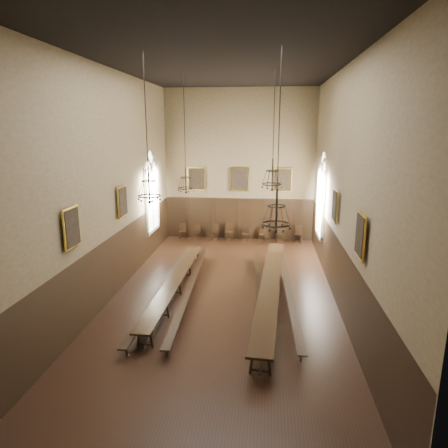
% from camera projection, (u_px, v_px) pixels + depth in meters
% --- Properties ---
extents(floor, '(9.00, 18.00, 0.02)m').
position_uv_depth(floor, '(223.00, 298.00, 16.24)').
color(floor, black).
rests_on(floor, ground).
extents(ceiling, '(9.00, 18.00, 0.02)m').
position_uv_depth(ceiling, '(223.00, 61.00, 14.11)').
color(ceiling, black).
rests_on(ceiling, ground).
extents(wall_back, '(9.00, 0.02, 9.00)m').
position_uv_depth(wall_back, '(239.00, 166.00, 23.88)').
color(wall_back, '#7B6B4C').
rests_on(wall_back, ground).
extents(wall_front, '(9.00, 0.02, 9.00)m').
position_uv_depth(wall_front, '(163.00, 269.00, 6.47)').
color(wall_front, '#7B6B4C').
rests_on(wall_front, ground).
extents(wall_left, '(0.02, 18.00, 9.00)m').
position_uv_depth(wall_left, '(109.00, 186.00, 15.64)').
color(wall_left, '#7B6B4C').
rests_on(wall_left, ground).
extents(wall_right, '(0.02, 18.00, 9.00)m').
position_uv_depth(wall_right, '(345.00, 190.00, 14.71)').
color(wall_right, '#7B6B4C').
rests_on(wall_right, ground).
extents(wainscot_panelling, '(9.00, 18.00, 2.50)m').
position_uv_depth(wainscot_panelling, '(223.00, 268.00, 15.94)').
color(wainscot_panelling, black).
rests_on(wainscot_panelling, floor).
extents(table_left, '(0.71, 9.12, 0.71)m').
position_uv_depth(table_left, '(175.00, 287.00, 16.42)').
color(table_left, black).
rests_on(table_left, floor).
extents(table_right, '(1.42, 10.82, 0.84)m').
position_uv_depth(table_right, '(270.00, 292.00, 15.74)').
color(table_right, black).
rests_on(table_right, floor).
extents(bench_left_outer, '(0.38, 10.03, 0.45)m').
position_uv_depth(bench_left_outer, '(164.00, 288.00, 16.50)').
color(bench_left_outer, black).
rests_on(bench_left_outer, floor).
extents(bench_left_inner, '(0.71, 9.87, 0.44)m').
position_uv_depth(bench_left_inner, '(190.00, 289.00, 16.40)').
color(bench_left_inner, black).
rests_on(bench_left_inner, floor).
extents(bench_right_inner, '(0.73, 9.64, 0.43)m').
position_uv_depth(bench_right_inner, '(260.00, 292.00, 16.08)').
color(bench_right_inner, black).
rests_on(bench_right_inner, floor).
extents(bench_right_outer, '(0.64, 9.89, 0.45)m').
position_uv_depth(bench_right_outer, '(288.00, 291.00, 16.14)').
color(bench_right_outer, black).
rests_on(bench_right_outer, floor).
extents(chair_0, '(0.46, 0.46, 0.93)m').
position_uv_depth(chair_0, '(183.00, 234.00, 24.83)').
color(chair_0, black).
rests_on(chair_0, floor).
extents(chair_1, '(0.47, 0.47, 0.87)m').
position_uv_depth(chair_1, '(197.00, 235.00, 24.62)').
color(chair_1, black).
rests_on(chair_1, floor).
extents(chair_2, '(0.43, 0.43, 0.96)m').
position_uv_depth(chair_2, '(215.00, 235.00, 24.54)').
color(chair_2, black).
rests_on(chair_2, floor).
extents(chair_3, '(0.50, 0.50, 1.04)m').
position_uv_depth(chair_3, '(229.00, 235.00, 24.50)').
color(chair_3, black).
rests_on(chair_3, floor).
extents(chair_4, '(0.50, 0.50, 0.88)m').
position_uv_depth(chair_4, '(245.00, 236.00, 24.34)').
color(chair_4, black).
rests_on(chair_4, floor).
extents(chair_5, '(0.42, 0.42, 0.89)m').
position_uv_depth(chair_5, '(262.00, 237.00, 24.22)').
color(chair_5, black).
rests_on(chair_5, floor).
extents(chair_6, '(0.53, 0.53, 1.04)m').
position_uv_depth(chair_6, '(280.00, 236.00, 24.20)').
color(chair_6, black).
rests_on(chair_6, floor).
extents(chair_7, '(0.54, 0.54, 1.02)m').
position_uv_depth(chair_7, '(298.00, 237.00, 24.06)').
color(chair_7, black).
rests_on(chair_7, floor).
extents(chandelier_back_left, '(0.75, 0.75, 5.10)m').
position_uv_depth(chandelier_back_left, '(186.00, 179.00, 18.18)').
color(chandelier_back_left, black).
rests_on(chandelier_back_left, ceiling).
extents(chandelier_back_right, '(0.89, 0.89, 4.81)m').
position_uv_depth(chandelier_back_right, '(272.00, 177.00, 17.21)').
color(chandelier_back_right, black).
rests_on(chandelier_back_right, ceiling).
extents(chandelier_front_left, '(0.76, 0.76, 4.57)m').
position_uv_depth(chandelier_front_left, '(149.00, 185.00, 12.94)').
color(chandelier_front_left, black).
rests_on(chandelier_front_left, ceiling).
extents(chandelier_front_right, '(0.89, 0.89, 5.35)m').
position_uv_depth(chandelier_front_right, '(276.00, 213.00, 12.36)').
color(chandelier_front_right, black).
rests_on(chandelier_front_right, ceiling).
extents(portrait_back_0, '(1.10, 0.12, 1.40)m').
position_uv_depth(portrait_back_0, '(196.00, 179.00, 24.21)').
color(portrait_back_0, gold).
rests_on(portrait_back_0, wall_back).
extents(portrait_back_1, '(1.10, 0.12, 1.40)m').
position_uv_depth(portrait_back_1, '(239.00, 179.00, 23.95)').
color(portrait_back_1, gold).
rests_on(portrait_back_1, wall_back).
extents(portrait_back_2, '(1.10, 0.12, 1.40)m').
position_uv_depth(portrait_back_2, '(283.00, 180.00, 23.68)').
color(portrait_back_2, gold).
rests_on(portrait_back_2, wall_back).
extents(portrait_left_0, '(0.12, 1.00, 1.30)m').
position_uv_depth(portrait_left_0, '(122.00, 202.00, 16.78)').
color(portrait_left_0, gold).
rests_on(portrait_left_0, wall_left).
extents(portrait_left_1, '(0.12, 1.00, 1.30)m').
position_uv_depth(portrait_left_1, '(72.00, 228.00, 12.43)').
color(portrait_left_1, gold).
rests_on(portrait_left_1, wall_left).
extents(portrait_right_0, '(0.12, 1.00, 1.30)m').
position_uv_depth(portrait_right_0, '(335.00, 206.00, 15.88)').
color(portrait_right_0, gold).
rests_on(portrait_right_0, wall_right).
extents(portrait_right_1, '(0.12, 1.00, 1.30)m').
position_uv_depth(portrait_right_1, '(360.00, 235.00, 11.53)').
color(portrait_right_1, gold).
rests_on(portrait_right_1, wall_right).
extents(window_right, '(0.20, 2.20, 4.60)m').
position_uv_depth(window_right, '(321.00, 195.00, 20.30)').
color(window_right, white).
rests_on(window_right, wall_right).
extents(window_left, '(0.20, 2.20, 4.60)m').
position_uv_depth(window_left, '(152.00, 192.00, 21.21)').
color(window_left, white).
rests_on(window_left, wall_left).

